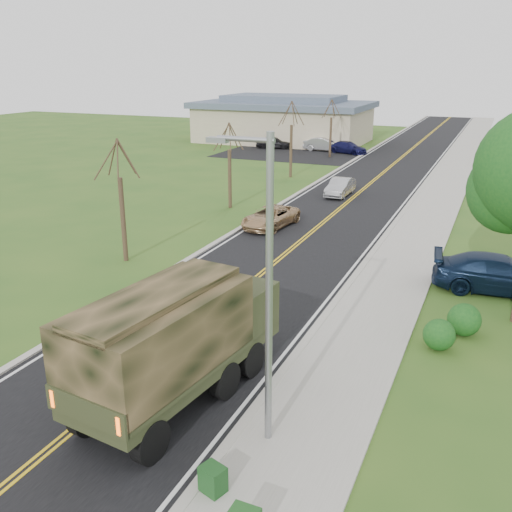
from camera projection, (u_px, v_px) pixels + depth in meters
The scene contains 19 objects.
ground at pixel (122, 390), 17.31m from camera, with size 160.00×160.00×0.00m, color #2D521B.
road at pixel (385, 171), 52.07m from camera, with size 8.00×120.00×0.01m, color black.
curb_right at pixel (432, 174), 50.50m from camera, with size 0.30×120.00×0.12m, color #9E998E.
sidewalk_right at pixel (453, 176), 49.84m from camera, with size 3.20×120.00×0.10m, color #9E998E.
curb_left at pixel (341, 168), 53.62m from camera, with size 0.30×120.00×0.10m, color #9E998E.
street_light at pixel (265, 283), 13.61m from camera, with size 1.65×0.22×8.00m.
bare_tree_a at pixel (122, 210), 27.79m from camera, with size 1.93×2.26×6.08m.
bare_tree_b at pixel (230, 172), 38.27m from camera, with size 1.83×2.14×5.73m.
bare_tree_c at pixel (291, 145), 48.60m from camera, with size 2.04×2.39×6.42m.
bare_tree_d at pixel (331, 133), 59.10m from camera, with size 1.88×2.20×5.91m.
commercial_building at pixel (284, 120), 71.10m from camera, with size 25.50×21.50×5.65m.
military_truck at pixel (175, 336), 16.09m from camera, with size 3.46×7.61×3.66m.
suv_champagne at pixel (270, 217), 34.27m from camera, with size 2.06×4.48×1.24m, color tan.
sedan_silver at pixel (340, 187), 42.36m from camera, with size 1.37×3.94×1.30m, color #AAAAAE.
pickup_navy at pixel (499, 274), 24.49m from camera, with size 2.25×5.53×1.60m, color #0D1B33.
utility_box_far at pixel (213, 479), 12.97m from camera, with size 0.55×0.45×0.65m, color #18441A.
lot_car_dark at pixel (274, 142), 65.77m from camera, with size 1.63×4.05×1.38m, color black.
lot_car_silver at pixel (324, 144), 63.84m from camera, with size 1.60×4.60×1.52m, color #A0A0A4.
lot_car_navy at pixel (348, 148), 62.15m from camera, with size 1.80×4.42×1.28m, color #10113D.
Camera 1 is at (9.73, -12.23, 9.42)m, focal length 40.00 mm.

